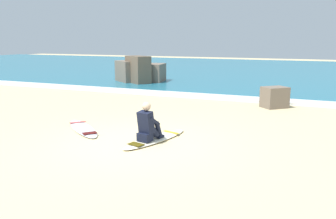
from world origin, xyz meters
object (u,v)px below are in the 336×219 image
surfboard_spare_near (83,128)px  shoreline_rock (275,97)px  surfboard_main (156,139)px  surfer_seated (148,125)px

surfboard_spare_near → shoreline_rock: size_ratio=2.40×
surfboard_main → surfer_seated: bearing=-104.9°
surfer_seated → shoreline_rock: size_ratio=1.09×
surfboard_main → shoreline_rock: shoreline_rock is taller
surfboard_main → surfer_seated: (-0.07, -0.28, 0.40)m
surfer_seated → surfboard_spare_near: (-2.26, 0.43, -0.40)m
shoreline_rock → surfboard_spare_near: bearing=-129.6°
surfboard_main → surfboard_spare_near: size_ratio=1.13×
shoreline_rock → surfer_seated: bearing=-111.0°
surfboard_main → surfboard_spare_near: same height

